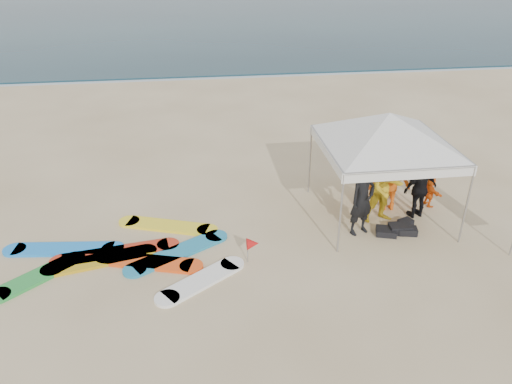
{
  "coord_description": "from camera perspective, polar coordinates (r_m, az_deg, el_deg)",
  "views": [
    {
      "loc": [
        -1.62,
        -7.98,
        6.81
      ],
      "look_at": [
        -0.2,
        2.6,
        1.2
      ],
      "focal_mm": 35.0,
      "sensor_mm": 36.0,
      "label": 1
    }
  ],
  "objects": [
    {
      "name": "canopy_tent",
      "position": [
        12.72,
        15.07,
        8.69
      ],
      "size": [
        4.36,
        4.36,
        3.29
      ],
      "color": "#A5A5A8",
      "rests_on": "ground"
    },
    {
      "name": "surfboard_spread",
      "position": [
        12.2,
        -14.56,
        -7.05
      ],
      "size": [
        5.31,
        3.74,
        0.07
      ],
      "color": "#FF5215",
      "rests_on": "ground"
    },
    {
      "name": "person_black_b",
      "position": [
        13.73,
        18.25,
        0.37
      ],
      "size": [
        1.03,
        0.6,
        1.65
      ],
      "primitive_type": "imported",
      "rotation": [
        0.0,
        0.0,
        3.35
      ],
      "color": "black",
      "rests_on": "ground"
    },
    {
      "name": "person_seated",
      "position": [
        14.56,
        19.28,
        0.08
      ],
      "size": [
        0.36,
        0.84,
        0.87
      ],
      "primitive_type": "imported",
      "rotation": [
        0.0,
        0.0,
        1.7
      ],
      "color": "orange",
      "rests_on": "ground"
    },
    {
      "name": "gear_pile",
      "position": [
        13.19,
        16.02,
        -4.08
      ],
      "size": [
        1.14,
        0.74,
        0.22
      ],
      "color": "black",
      "rests_on": "ground"
    },
    {
      "name": "ground",
      "position": [
        10.62,
        3.0,
        -12.23
      ],
      "size": [
        120.0,
        120.0,
        0.0
      ],
      "primitive_type": "plane",
      "color": "beige",
      "rests_on": "ground"
    },
    {
      "name": "person_yellow",
      "position": [
        13.19,
        14.57,
        0.48
      ],
      "size": [
        1.04,
        0.86,
        1.94
      ],
      "primitive_type": "imported",
      "rotation": [
        0.0,
        0.0,
        0.14
      ],
      "color": "gold",
      "rests_on": "ground"
    },
    {
      "name": "person_orange_a",
      "position": [
        13.89,
        15.15,
        1.4
      ],
      "size": [
        1.21,
        0.8,
        1.75
      ],
      "primitive_type": "imported",
      "rotation": [
        0.0,
        0.0,
        3.01
      ],
      "color": "#E35C14",
      "rests_on": "ground"
    },
    {
      "name": "person_orange_b",
      "position": [
        14.46,
        14.32,
        2.73
      ],
      "size": [
        0.9,
        0.6,
        1.82
      ],
      "primitive_type": "imported",
      "rotation": [
        0.0,
        0.0,
        3.12
      ],
      "color": "#C75E11",
      "rests_on": "ground"
    },
    {
      "name": "marker_pennant",
      "position": [
        11.39,
        -0.37,
        -5.94
      ],
      "size": [
        0.28,
        0.28,
        0.64
      ],
      "color": "#A5A5A8",
      "rests_on": "ground"
    },
    {
      "name": "shoreline_foam",
      "position": [
        27.1,
        -4.09,
        13.1
      ],
      "size": [
        160.0,
        1.2,
        0.01
      ],
      "primitive_type": "cube",
      "color": "silver",
      "rests_on": "ground"
    },
    {
      "name": "person_black_a",
      "position": [
        12.54,
        12.05,
        -0.83
      ],
      "size": [
        0.81,
        0.68,
        1.89
      ],
      "primitive_type": "imported",
      "rotation": [
        0.0,
        0.0,
        0.39
      ],
      "color": "black",
      "rests_on": "ground"
    }
  ]
}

